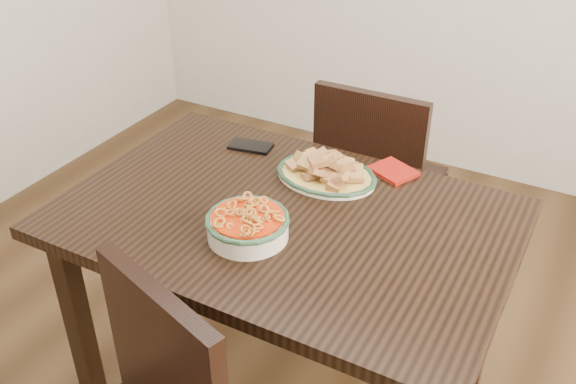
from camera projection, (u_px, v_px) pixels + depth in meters
The scene contains 7 objects.
floor at pixel (274, 370), 2.30m from camera, with size 3.50×3.50×0.00m, color #352210.
dining_table at pixel (285, 239), 1.87m from camera, with size 1.27×0.84×0.75m.
chair_far at pixel (376, 177), 2.47m from camera, with size 0.42×0.42×0.89m.
fish_plate at pixel (327, 166), 1.95m from camera, with size 0.31×0.24×0.11m.
noodle_bowl at pixel (248, 223), 1.70m from camera, with size 0.23×0.23×0.08m.
smartphone at pixel (251, 146), 2.15m from camera, with size 0.14×0.08×0.01m, color black.
napkin at pixel (393, 171), 2.00m from camera, with size 0.13×0.11×0.01m, color #9A150B.
Camera 1 is at (0.81, -1.38, 1.77)m, focal length 40.00 mm.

